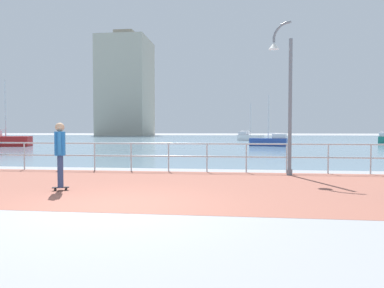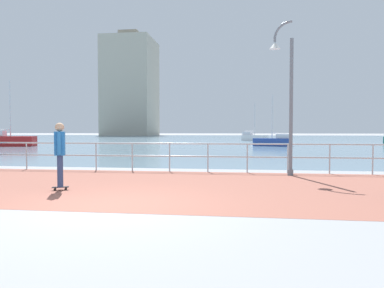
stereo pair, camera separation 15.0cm
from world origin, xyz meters
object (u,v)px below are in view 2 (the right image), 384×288
Objects in this scene: skateboarder at (60,150)px; sailboat_teal at (254,137)px; sailboat_navy at (273,141)px; sailboat_red at (9,140)px; lamppost at (286,90)px.

sailboat_teal is at bearing 81.55° from skateboarder.
sailboat_navy is 24.55m from sailboat_red.
sailboat_teal is 0.86× the size of sailboat_red.
sailboat_teal is at bearing 89.45° from lamppost.
sailboat_teal is (0.37, 38.75, -2.33)m from lamppost.
sailboat_navy is at bearing 8.32° from sailboat_red.
sailboat_red is at bearing 126.90° from skateboarder.
sailboat_teal reaches higher than sailboat_navy.
lamppost is at bearing -94.09° from sailboat_navy.
sailboat_red reaches higher than sailboat_navy.
sailboat_red is (-22.71, 18.49, -2.25)m from lamppost.
sailboat_navy is 0.78× the size of sailboat_red.
sailboat_navy is (1.58, 22.04, -2.37)m from lamppost.
skateboarder is 0.32× the size of sailboat_teal.
skateboarder is (-5.96, -3.83, -1.81)m from lamppost.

